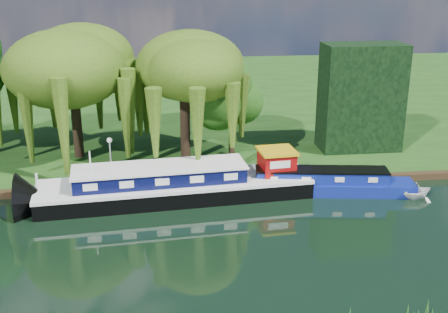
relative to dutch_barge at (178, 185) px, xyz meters
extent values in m
plane|color=black|center=(-4.84, -6.89, -0.89)|extent=(120.00, 120.00, 0.00)
cube|color=#173E11|center=(-4.84, 27.11, -0.66)|extent=(120.00, 52.00, 0.45)
cube|color=black|center=(-0.15, -0.01, -0.47)|extent=(17.13, 5.21, 1.12)
cube|color=silver|center=(-0.15, -0.01, 0.19)|extent=(17.23, 5.30, 0.21)
cube|color=#080B34|center=(-1.08, -0.10, 0.75)|extent=(10.65, 3.61, 0.89)
cube|color=silver|center=(-1.08, -0.10, 1.25)|extent=(10.85, 3.81, 0.11)
cube|color=maroon|center=(6.39, 0.56, 1.01)|extent=(2.23, 2.23, 1.41)
cube|color=#C39A0D|center=(6.39, 0.56, 1.78)|extent=(2.49, 2.49, 0.15)
cylinder|color=silver|center=(-5.18, -0.46, 1.43)|extent=(0.09, 0.09, 2.25)
cube|color=navy|center=(9.15, -0.22, -0.56)|extent=(12.01, 3.68, 0.89)
cube|color=navy|center=(9.15, -0.22, 0.25)|extent=(8.42, 2.67, 0.74)
cube|color=black|center=(9.15, -0.22, 0.67)|extent=(8.53, 2.79, 0.10)
cube|color=silver|center=(5.96, -0.52, 0.29)|extent=(0.59, 0.14, 0.32)
cube|color=silver|center=(8.01, -0.82, 0.29)|extent=(0.59, 0.14, 0.32)
cube|color=silver|center=(10.06, -1.13, 0.29)|extent=(0.59, 0.14, 0.32)
cube|color=silver|center=(12.12, -1.43, 0.29)|extent=(0.59, 0.14, 0.32)
imported|color=silver|center=(14.91, -1.86, -0.89)|extent=(2.79, 2.61, 1.19)
cylinder|color=black|center=(-6.96, 7.61, 2.28)|extent=(0.70, 0.70, 5.43)
ellipsoid|color=#344F11|center=(-6.96, 7.61, 6.20)|extent=(7.58, 7.58, 4.90)
cylinder|color=black|center=(0.81, 5.55, 2.07)|extent=(0.71, 0.71, 5.01)
ellipsoid|color=#344F11|center=(0.81, 5.55, 5.69)|extent=(6.84, 6.84, 4.42)
cylinder|color=black|center=(4.29, 6.67, 2.00)|extent=(0.39, 0.39, 4.87)
ellipsoid|color=#224F13|center=(4.29, 6.67, 3.99)|extent=(3.90, 3.90, 3.90)
cube|color=black|center=(14.16, 7.11, 3.56)|extent=(6.00, 3.00, 8.00)
cylinder|color=silver|center=(-4.34, 3.61, 0.66)|extent=(0.10, 0.10, 2.20)
sphere|color=white|center=(-4.34, 3.61, 1.94)|extent=(0.36, 0.36, 0.36)
cylinder|color=silver|center=(-8.84, 1.51, 0.06)|extent=(0.16, 0.16, 1.00)
cylinder|color=silver|center=(-1.84, 1.51, 0.06)|extent=(0.16, 0.16, 1.00)
cylinder|color=silver|center=(4.16, 1.51, 0.06)|extent=(0.16, 0.16, 1.00)
camera|label=1|loc=(-0.99, -32.69, 13.04)|focal=45.00mm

